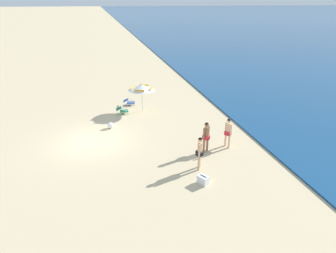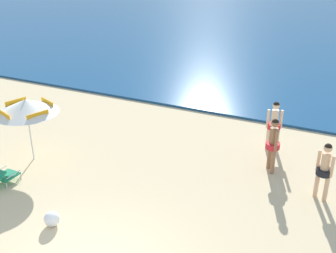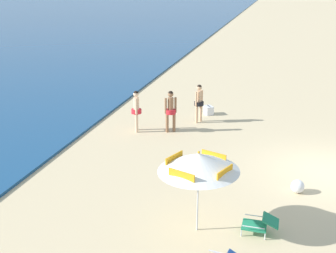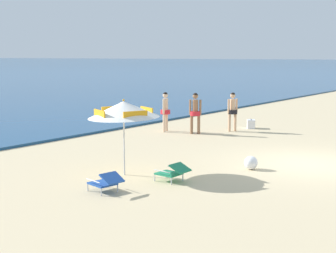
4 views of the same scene
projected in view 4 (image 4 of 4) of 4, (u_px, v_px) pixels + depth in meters
name	position (u px, v px, depth m)	size (l,w,h in m)	color
ground_plane	(310.00, 164.00, 14.93)	(800.00, 800.00, 0.00)	#D1BA8E
beach_umbrella_striped_main	(124.00, 109.00, 13.32)	(2.78, 2.78, 2.13)	silver
lounge_chair_under_umbrella	(173.00, 172.00, 12.79)	(0.60, 0.90, 0.51)	#1E7F56
lounge_chair_beside_umbrella	(106.00, 182.00, 11.78)	(0.68, 0.96, 0.51)	#1E4799
person_standing_near_shore	(233.00, 109.00, 21.26)	(0.47, 0.42, 1.72)	#D8A87F
person_standing_beside	(195.00, 110.00, 20.54)	(0.43, 0.45, 1.76)	#8C6042
person_wading_in	(165.00, 109.00, 21.17)	(0.50, 0.43, 1.74)	beige
cooler_box	(251.00, 124.00, 22.26)	(0.60, 0.56, 0.43)	white
beach_ball	(251.00, 163.00, 14.19)	(0.40, 0.40, 0.40)	white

